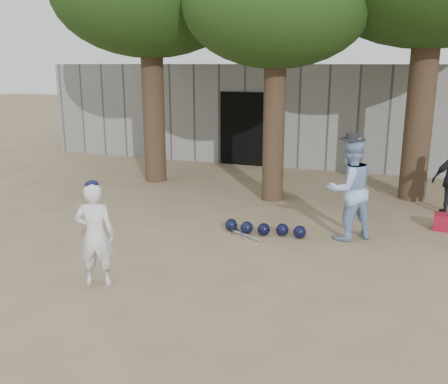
% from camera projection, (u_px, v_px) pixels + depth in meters
% --- Properties ---
extents(ground, '(70.00, 70.00, 0.00)m').
position_uv_depth(ground, '(166.00, 262.00, 7.82)').
color(ground, '#937C5E').
rests_on(ground, ground).
extents(boy_player, '(0.62, 0.52, 1.47)m').
position_uv_depth(boy_player, '(95.00, 235.00, 6.87)').
color(boy_player, silver).
rests_on(boy_player, ground).
extents(spectator_blue, '(1.11, 1.09, 1.81)m').
position_uv_depth(spectator_blue, '(349.00, 189.00, 8.67)').
color(spectator_blue, '#95B6E7').
rests_on(spectator_blue, ground).
extents(red_bag, '(0.45, 0.36, 0.30)m').
position_uv_depth(red_bag, '(446.00, 222.00, 9.29)').
color(red_bag, '#A7162A').
rests_on(red_bag, ground).
extents(back_building, '(16.00, 5.24, 3.00)m').
position_uv_depth(back_building, '(302.00, 110.00, 16.84)').
color(back_building, gray).
rests_on(back_building, ground).
extents(helmet_row, '(1.51, 0.33, 0.23)m').
position_uv_depth(helmet_row, '(264.00, 229.00, 9.05)').
color(helmet_row, black).
rests_on(helmet_row, ground).
extents(bat_pile, '(0.86, 0.78, 0.06)m').
position_uv_depth(bat_pile, '(240.00, 233.00, 9.10)').
color(bat_pile, '#BCBAC2').
rests_on(bat_pile, ground).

